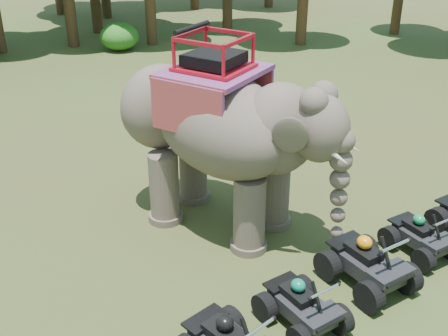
{
  "coord_description": "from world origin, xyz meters",
  "views": [
    {
      "loc": [
        -6.49,
        -7.92,
        7.5
      ],
      "look_at": [
        0.0,
        1.2,
        1.9
      ],
      "focal_mm": 45.0,
      "sensor_mm": 36.0,
      "label": 1
    }
  ],
  "objects_px": {
    "elephant": "(219,134)",
    "atv_3": "(369,258)",
    "atv_4": "(422,232)",
    "atv_2": "(303,300)"
  },
  "relations": [
    {
      "from": "atv_3",
      "to": "atv_4",
      "type": "distance_m",
      "value": 1.88
    },
    {
      "from": "elephant",
      "to": "atv_4",
      "type": "xyz_separation_m",
      "value": [
        2.95,
        -3.76,
        -1.82
      ]
    },
    {
      "from": "atv_3",
      "to": "atv_4",
      "type": "bearing_deg",
      "value": 5.25
    },
    {
      "from": "elephant",
      "to": "atv_3",
      "type": "bearing_deg",
      "value": -97.16
    },
    {
      "from": "elephant",
      "to": "atv_2",
      "type": "xyz_separation_m",
      "value": [
        -0.87,
        -3.96,
        -1.79
      ]
    },
    {
      "from": "atv_2",
      "to": "atv_4",
      "type": "bearing_deg",
      "value": 4.32
    },
    {
      "from": "atv_3",
      "to": "elephant",
      "type": "bearing_deg",
      "value": 108.68
    },
    {
      "from": "elephant",
      "to": "atv_4",
      "type": "distance_m",
      "value": 5.11
    },
    {
      "from": "elephant",
      "to": "atv_3",
      "type": "xyz_separation_m",
      "value": [
        1.08,
        -3.83,
        -1.71
      ]
    },
    {
      "from": "atv_2",
      "to": "atv_4",
      "type": "distance_m",
      "value": 3.83
    }
  ]
}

